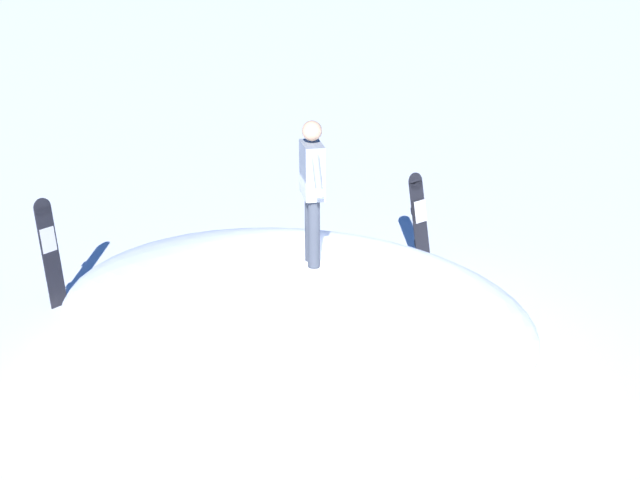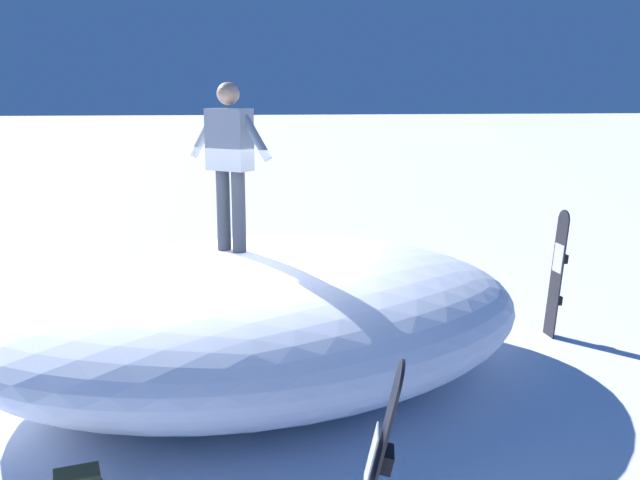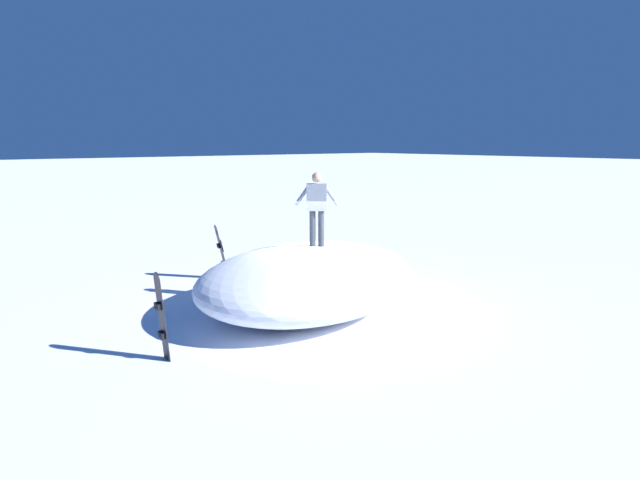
% 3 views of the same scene
% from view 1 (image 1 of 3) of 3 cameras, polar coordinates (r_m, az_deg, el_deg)
% --- Properties ---
extents(ground, '(240.00, 240.00, 0.00)m').
position_cam_1_polar(ground, '(10.02, 1.44, -8.90)').
color(ground, white).
extents(snow_mound, '(5.97, 6.94, 1.45)m').
position_cam_1_polar(snow_mound, '(9.60, -2.09, -5.43)').
color(snow_mound, white).
rests_on(snow_mound, ground).
extents(snowboarder_standing, '(0.76, 0.82, 1.70)m').
position_cam_1_polar(snowboarder_standing, '(8.86, -0.58, 4.14)').
color(snowboarder_standing, '#333842').
rests_on(snowboarder_standing, snow_mound).
extents(snowboard_primary_upright, '(0.27, 0.17, 1.63)m').
position_cam_1_polar(snowboard_primary_upright, '(11.78, -19.11, -0.78)').
color(snowboard_primary_upright, black).
rests_on(snowboard_primary_upright, ground).
extents(snowboard_secondary_upright, '(0.37, 0.42, 1.57)m').
position_cam_1_polar(snowboard_secondary_upright, '(12.52, 7.25, 1.41)').
color(snowboard_secondary_upright, black).
rests_on(snowboard_secondary_upright, ground).
extents(backpack_near, '(0.33, 0.60, 0.32)m').
position_cam_1_polar(backpack_near, '(10.90, 12.04, -5.78)').
color(backpack_near, '#383D23').
rests_on(backpack_near, ground).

